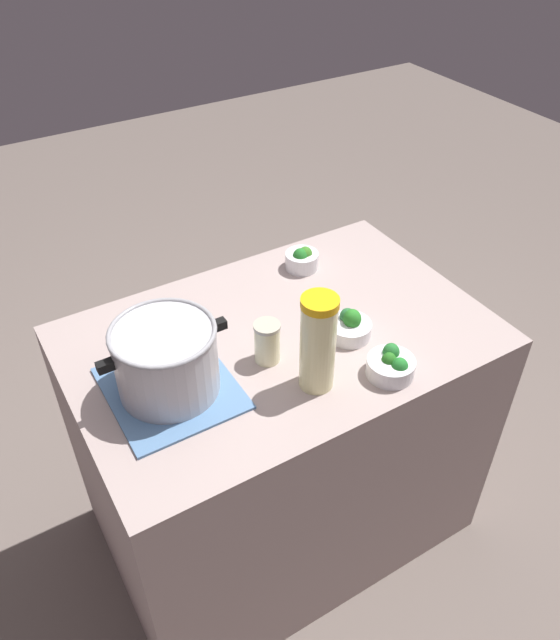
{
  "coord_description": "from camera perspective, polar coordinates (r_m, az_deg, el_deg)",
  "views": [
    {
      "loc": [
        0.68,
        1.14,
        2.02
      ],
      "look_at": [
        0.0,
        0.0,
        0.94
      ],
      "focal_mm": 34.89,
      "sensor_mm": 36.0,
      "label": 1
    }
  ],
  "objects": [
    {
      "name": "broccoli_bowl_center",
      "position": [
        1.63,
        10.17,
        -4.1
      ],
      "size": [
        0.13,
        0.13,
        0.08
      ],
      "color": "silver",
      "rests_on": "counter_slab"
    },
    {
      "name": "mason_jar",
      "position": [
        1.62,
        -1.19,
        -2.03
      ],
      "size": [
        0.07,
        0.07,
        0.12
      ],
      "color": "beige",
      "rests_on": "counter_slab"
    },
    {
      "name": "cooking_pot",
      "position": [
        1.53,
        -10.4,
        -3.5
      ],
      "size": [
        0.33,
        0.26,
        0.19
      ],
      "color": "#B7B7BC",
      "rests_on": "dish_cloth"
    },
    {
      "name": "ground_plane",
      "position": [
        2.42,
        0.0,
        -17.62
      ],
      "size": [
        8.0,
        8.0,
        0.0
      ],
      "primitive_type": "plane",
      "color": "#6D6059"
    },
    {
      "name": "broccoli_bowl_back",
      "position": [
        1.99,
        2.03,
        5.6
      ],
      "size": [
        0.11,
        0.11,
        0.08
      ],
      "color": "silver",
      "rests_on": "counter_slab"
    },
    {
      "name": "lemonade_pitcher",
      "position": [
        1.51,
        3.5,
        -2.13
      ],
      "size": [
        0.09,
        0.09,
        0.27
      ],
      "color": "beige",
      "rests_on": "counter_slab"
    },
    {
      "name": "counter_slab",
      "position": [
        2.06,
        0.0,
        -10.78
      ],
      "size": [
        1.17,
        0.77,
        0.89
      ],
      "primitive_type": "cube",
      "color": "#A6938E",
      "rests_on": "ground_plane"
    },
    {
      "name": "dish_cloth",
      "position": [
        1.6,
        -9.99,
        -6.17
      ],
      "size": [
        0.31,
        0.34,
        0.01
      ],
      "primitive_type": "cube",
      "color": "#557DA9",
      "rests_on": "counter_slab"
    },
    {
      "name": "broccoli_bowl_front",
      "position": [
        1.73,
        6.42,
        -0.5
      ],
      "size": [
        0.12,
        0.12,
        0.09
      ],
      "color": "silver",
      "rests_on": "counter_slab"
    }
  ]
}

